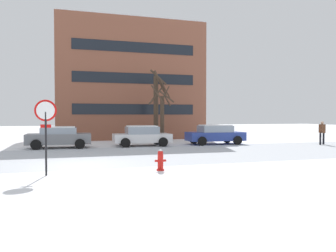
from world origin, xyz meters
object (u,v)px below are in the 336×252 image
(fire_hydrant, at_px, (160,160))
(pedestrian_crossing, at_px, (322,131))
(parked_car_gray, at_px, (59,137))
(parked_car_blue, at_px, (215,134))
(parked_car_white, at_px, (142,136))
(stop_sign, at_px, (46,122))

(fire_hydrant, relative_size, pedestrian_crossing, 0.48)
(parked_car_gray, height_order, parked_car_blue, parked_car_blue)
(pedestrian_crossing, bearing_deg, parked_car_blue, 159.61)
(parked_car_gray, height_order, parked_car_white, parked_car_white)
(fire_hydrant, height_order, parked_car_white, parked_car_white)
(parked_car_gray, xyz_separation_m, pedestrian_crossing, (18.32, -2.97, 0.27))
(parked_car_gray, bearing_deg, pedestrian_crossing, -9.22)
(parked_car_white, xyz_separation_m, parked_car_blue, (5.53, -0.15, 0.01))
(stop_sign, height_order, parked_car_white, stop_sign)
(parked_car_blue, relative_size, pedestrian_crossing, 2.50)
(fire_hydrant, relative_size, parked_car_gray, 0.20)
(stop_sign, relative_size, pedestrian_crossing, 1.57)
(parked_car_blue, distance_m, pedestrian_crossing, 7.75)
(stop_sign, xyz_separation_m, pedestrian_crossing, (18.58, 7.64, -0.88))
(parked_car_blue, bearing_deg, parked_car_white, 178.45)
(stop_sign, bearing_deg, parked_car_white, 61.10)
(stop_sign, bearing_deg, parked_car_gray, 88.59)
(fire_hydrant, bearing_deg, parked_car_white, 81.24)
(stop_sign, xyz_separation_m, parked_car_blue, (11.32, 10.34, -1.14))
(fire_hydrant, xyz_separation_m, parked_car_blue, (7.16, 10.45, 0.32))
(stop_sign, xyz_separation_m, parked_car_white, (5.79, 10.49, -1.16))
(parked_car_blue, height_order, pedestrian_crossing, pedestrian_crossing)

